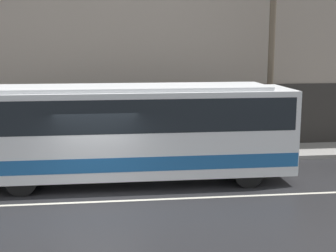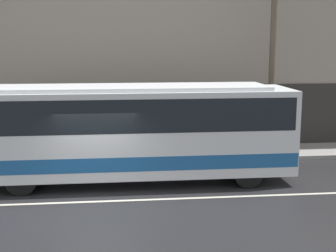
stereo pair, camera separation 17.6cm
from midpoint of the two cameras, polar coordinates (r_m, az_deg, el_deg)
name	(u,v)px [view 2 (the right image)]	position (r m, az deg, el deg)	size (l,w,h in m)	color
ground_plane	(96,202)	(13.97, -8.38, -9.11)	(60.00, 60.00, 0.00)	#262628
sidewalk	(102,156)	(18.90, -7.82, -3.68)	(60.00, 2.32, 0.16)	gray
building_facade	(99,0)	(19.71, -8.16, 14.94)	(60.00, 0.35, 12.91)	gray
lane_stripe	(96,202)	(13.97, -8.38, -9.10)	(54.00, 0.14, 0.01)	beige
transit_bus	(124,128)	(15.38, -5.11, -0.28)	(11.07, 2.50, 3.20)	white
utility_pole_near	(273,51)	(18.97, 12.90, 8.92)	(0.25, 0.25, 8.16)	brown
pedestrian_waiting	(158,132)	(18.88, -1.01, -0.73)	(0.36, 0.36, 1.78)	navy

